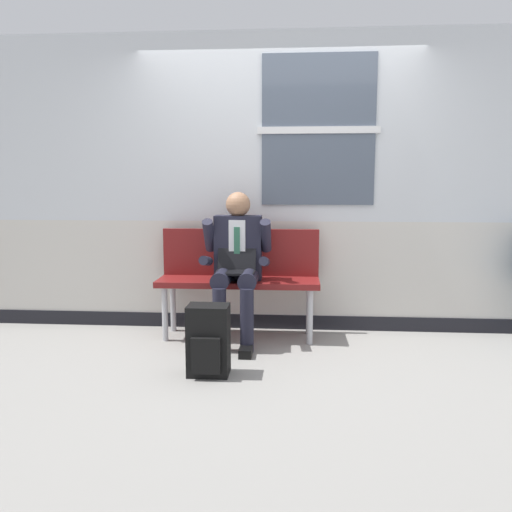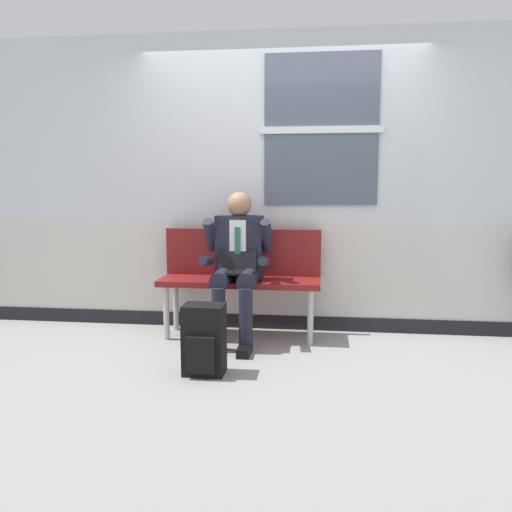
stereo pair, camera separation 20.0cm
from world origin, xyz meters
name	(u,v)px [view 2 (the right image)]	position (x,y,z in m)	size (l,w,h in m)	color
ground_plane	(276,345)	(0.00, 0.00, 0.00)	(18.00, 18.00, 0.00)	gray
station_wall	(282,185)	(0.01, 0.56, 1.33)	(5.61, 0.16, 2.66)	silver
bench_with_person	(241,272)	(-0.34, 0.28, 0.57)	(1.39, 0.42, 0.94)	maroon
person_seated	(237,262)	(-0.34, 0.08, 0.68)	(0.57, 0.70, 1.27)	#1E1E2D
backpack	(204,340)	(-0.45, -0.71, 0.25)	(0.29, 0.25, 0.50)	black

